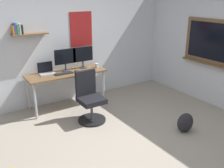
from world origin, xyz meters
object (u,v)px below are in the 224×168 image
at_px(desk, 66,76).
at_px(monitor_primary, 65,58).
at_px(office_chair, 90,100).
at_px(keyboard, 64,73).
at_px(laptop, 46,71).
at_px(coffee_mug, 97,65).
at_px(backpack, 185,123).
at_px(computer_mouse, 76,71).
at_px(monitor_secondary, 83,56).

height_order(desk, monitor_primary, monitor_primary).
bearing_deg(office_chair, keyboard, 103.21).
xyz_separation_m(desk, laptop, (-0.37, 0.14, 0.13)).
height_order(desk, coffee_mug, coffee_mug).
distance_m(desk, backpack, 2.52).
relative_size(laptop, keyboard, 0.84).
bearing_deg(keyboard, computer_mouse, 0.00).
relative_size(desk, backpack, 4.77).
bearing_deg(coffee_mug, desk, 178.03).
xyz_separation_m(desk, monitor_primary, (0.04, 0.10, 0.34)).
bearing_deg(office_chair, coffee_mug, 52.36).
xyz_separation_m(monitor_secondary, computer_mouse, (-0.25, -0.17, -0.25)).
bearing_deg(monitor_secondary, coffee_mug, -24.37).
distance_m(keyboard, coffee_mug, 0.80).
bearing_deg(computer_mouse, keyboard, 180.00).
xyz_separation_m(laptop, coffee_mug, (1.08, -0.17, -0.01)).
xyz_separation_m(monitor_secondary, keyboard, (-0.53, -0.17, -0.26)).
bearing_deg(monitor_primary, keyboard, -125.59).
relative_size(monitor_secondary, backpack, 1.36).
bearing_deg(computer_mouse, backpack, -62.22).
relative_size(monitor_secondary, keyboard, 1.25).
relative_size(desk, keyboard, 4.39).
bearing_deg(monitor_primary, office_chair, -86.63).
distance_m(desk, monitor_primary, 0.36).
xyz_separation_m(office_chair, monitor_primary, (-0.05, 0.92, 0.61)).
relative_size(laptop, backpack, 0.91).
distance_m(laptop, keyboard, 0.36).
bearing_deg(monitor_primary, desk, -112.99).
xyz_separation_m(office_chair, coffee_mug, (0.62, 0.80, 0.39)).
relative_size(desk, computer_mouse, 15.61).
bearing_deg(computer_mouse, monitor_primary, 132.93).
bearing_deg(monitor_secondary, desk, -167.91).
distance_m(desk, computer_mouse, 0.23).
height_order(desk, backpack, desk).
distance_m(monitor_primary, coffee_mug, 0.72).
height_order(keyboard, backpack, keyboard).
height_order(laptop, keyboard, laptop).
bearing_deg(desk, monitor_primary, 67.01).
bearing_deg(keyboard, office_chair, -76.79).
height_order(office_chair, computer_mouse, office_chair).
xyz_separation_m(computer_mouse, coffee_mug, (0.51, 0.05, 0.03)).
xyz_separation_m(laptop, monitor_primary, (0.41, -0.05, 0.22)).
xyz_separation_m(desk, monitor_secondary, (0.45, 0.10, 0.34)).
bearing_deg(laptop, coffee_mug, -8.89).
xyz_separation_m(monitor_primary, monitor_secondary, (0.41, 0.00, 0.00)).
relative_size(monitor_primary, computer_mouse, 4.46).
relative_size(coffee_mug, backpack, 0.27).
distance_m(desk, office_chair, 0.87).
height_order(office_chair, monitor_primary, monitor_primary).
relative_size(desk, monitor_primary, 3.50).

